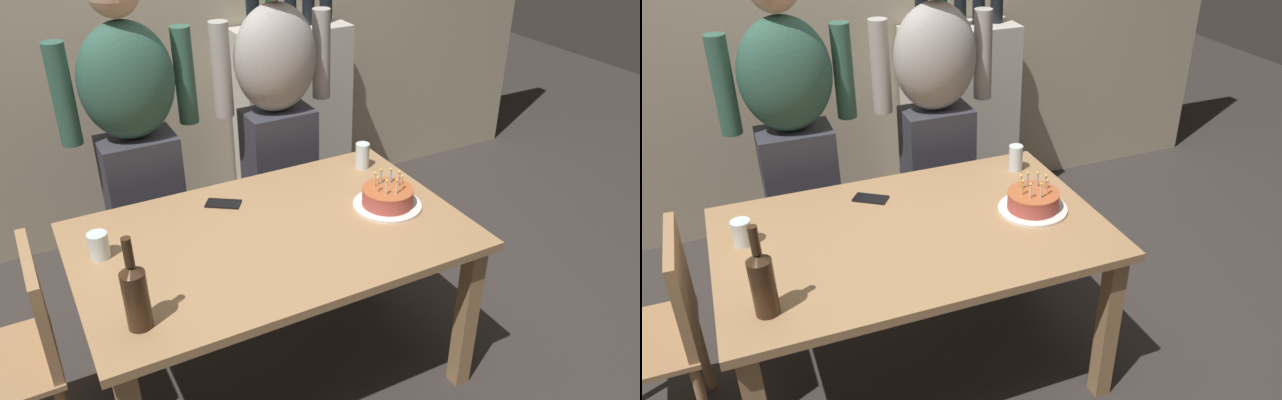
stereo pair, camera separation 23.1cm
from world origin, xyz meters
TOP-DOWN VIEW (x-y plane):
  - ground_plane at (0.00, 0.00)m, footprint 10.00×10.00m
  - back_wall at (0.00, 1.55)m, footprint 5.20×0.10m
  - dining_table at (0.00, 0.00)m, footprint 1.50×0.96m
  - birthday_cake at (0.51, -0.04)m, footprint 0.29×0.29m
  - water_glass_near at (-0.62, 0.15)m, footprint 0.07×0.07m
  - water_glass_far at (0.61, 0.32)m, footprint 0.06×0.06m
  - wine_bottle at (-0.59, -0.30)m, footprint 0.08×0.08m
  - cell_phone at (-0.09, 0.30)m, footprint 0.16×0.14m
  - person_man_bearded at (-0.32, 0.75)m, footprint 0.61×0.27m
  - person_woman_cardigan at (0.37, 0.75)m, footprint 0.61×0.27m
  - dining_chair at (-0.96, 0.06)m, footprint 0.42×0.42m
  - shelf_cabinet at (0.74, 1.33)m, footprint 0.67×0.30m

SIDE VIEW (x-z plane):
  - ground_plane at x=0.00m, z-range 0.00..0.00m
  - dining_chair at x=-0.96m, z-range 0.08..0.95m
  - shelf_cabinet at x=0.74m, z-range -0.12..1.31m
  - dining_table at x=0.00m, z-range 0.27..1.01m
  - cell_phone at x=-0.09m, z-range 0.74..0.75m
  - birthday_cake at x=0.51m, z-range 0.70..0.86m
  - water_glass_near at x=-0.62m, z-range 0.74..0.84m
  - water_glass_far at x=0.61m, z-range 0.74..0.86m
  - wine_bottle at x=-0.59m, z-range 0.70..1.03m
  - person_man_bearded at x=-0.32m, z-range 0.04..1.70m
  - person_woman_cardigan at x=0.37m, z-range 0.04..1.70m
  - back_wall at x=0.00m, z-range 0.00..2.60m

